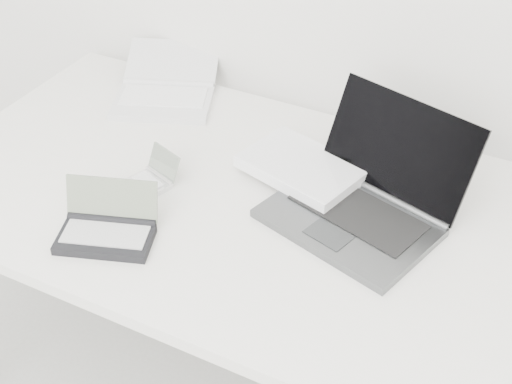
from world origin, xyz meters
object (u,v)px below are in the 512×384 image
at_px(desk, 277,224).
at_px(netbook_open_white, 166,90).
at_px(palmtop_charcoal, 107,229).
at_px(laptop_large, 340,188).

xyz_separation_m(desk, netbook_open_white, (-0.46, 0.29, 0.07)).
relative_size(desk, netbook_open_white, 4.13).
bearing_deg(palmtop_charcoal, desk, 22.70).
xyz_separation_m(laptop_large, netbook_open_white, (-0.57, 0.20, -0.02)).
height_order(desk, laptop_large, laptop_large).
bearing_deg(netbook_open_white, desk, -53.72).
distance_m(laptop_large, palmtop_charcoal, 0.49).
distance_m(desk, laptop_large, 0.16).
bearing_deg(desk, laptop_large, 36.79).
bearing_deg(laptop_large, netbook_open_white, 176.52).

